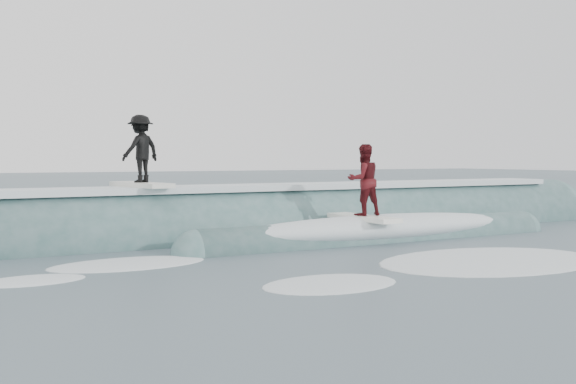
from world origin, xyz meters
TOP-DOWN VIEW (x-y plane):
  - ground at (0.00, 0.00)m, footprint 160.00×160.00m
  - breaking_wave at (0.21, 3.17)m, footprint 22.39×3.96m
  - surfer_black at (-3.14, 3.43)m, footprint 1.10×2.07m
  - surfer_red at (1.27, 1.23)m, footprint 0.82×2.03m
  - whitewater at (0.17, -1.43)m, footprint 13.16×7.72m
  - far_swells at (-1.35, 17.65)m, footprint 37.70×8.65m

SIDE VIEW (x-z plane):
  - ground at x=0.00m, z-range 0.00..0.00m
  - whitewater at x=0.17m, z-range -0.05..0.05m
  - far_swells at x=-1.35m, z-range -0.40..0.40m
  - breaking_wave at x=0.21m, z-range -1.13..1.22m
  - surfer_red at x=1.27m, z-range 0.44..2.13m
  - surfer_black at x=-3.14m, z-range 1.20..2.78m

